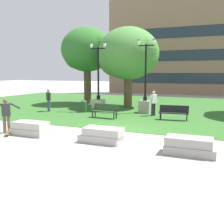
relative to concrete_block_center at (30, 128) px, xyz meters
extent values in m
plane|color=#A3A09B|center=(3.49, 2.32, -0.31)|extent=(140.00, 140.00, 0.00)
cube|color=#336628|center=(3.49, 12.32, -0.30)|extent=(40.00, 20.00, 0.02)
cube|color=#B2ADA3|center=(-0.02, 0.00, -0.15)|extent=(1.80, 0.90, 0.32)
cube|color=#BBB6AB|center=(0.03, 0.00, 0.17)|extent=(1.66, 0.83, 0.32)
cube|color=#B2ADA3|center=(3.70, 0.07, -0.15)|extent=(1.80, 0.90, 0.32)
cube|color=#BBB6AB|center=(3.82, 0.07, 0.17)|extent=(1.66, 0.83, 0.32)
cube|color=#9E9991|center=(7.43, -0.24, -0.15)|extent=(1.80, 0.90, 0.32)
cube|color=#A6A098|center=(7.37, -0.24, 0.17)|extent=(1.66, 0.83, 0.32)
cylinder|color=brown|center=(-1.24, -0.08, 0.12)|extent=(0.15, 0.15, 0.86)
cylinder|color=brown|center=(-1.38, -0.23, 0.12)|extent=(0.15, 0.15, 0.86)
cube|color=#2D2D30|center=(-1.31, -0.15, 0.85)|extent=(0.44, 0.46, 0.60)
cylinder|color=#2D2D30|center=(-1.14, 0.28, 1.01)|extent=(0.42, 0.46, 0.37)
sphere|color=brown|center=(-1.31, -0.15, 1.29)|extent=(0.22, 0.22, 0.22)
cube|color=olive|center=(-0.97, -0.42, -0.22)|extent=(0.58, 0.79, 0.02)
cube|color=olive|center=(-0.74, -0.80, -0.20)|extent=(0.23, 0.21, 0.06)
cube|color=olive|center=(-1.20, -0.03, -0.20)|extent=(0.23, 0.21, 0.06)
cylinder|color=silver|center=(-0.76, -0.55, -0.28)|extent=(0.05, 0.06, 0.06)
cylinder|color=silver|center=(-0.95, -0.66, -0.28)|extent=(0.05, 0.06, 0.06)
cylinder|color=silver|center=(-0.99, -0.17, -0.28)|extent=(0.05, 0.06, 0.06)
cylinder|color=silver|center=(-1.17, -0.29, -0.28)|extent=(0.05, 0.06, 0.06)
cube|color=#284723|center=(1.40, 5.52, 0.15)|extent=(1.84, 0.62, 0.05)
cube|color=#284723|center=(1.42, 5.77, 0.38)|extent=(1.80, 0.31, 0.46)
cube|color=black|center=(0.56, 5.60, 0.27)|extent=(0.10, 0.40, 0.04)
cube|color=black|center=(2.23, 5.43, 0.27)|extent=(0.10, 0.40, 0.04)
cylinder|color=black|center=(0.59, 5.44, -0.08)|extent=(0.07, 0.07, 0.41)
cylinder|color=black|center=(2.18, 5.28, -0.08)|extent=(0.07, 0.07, 0.41)
cylinder|color=black|center=(0.62, 5.76, -0.08)|extent=(0.07, 0.07, 0.41)
cylinder|color=black|center=(2.21, 5.60, -0.08)|extent=(0.07, 0.07, 0.41)
cube|color=black|center=(5.70, 6.48, 0.15)|extent=(1.83, 0.61, 0.05)
cube|color=black|center=(5.68, 6.73, 0.38)|extent=(1.80, 0.29, 0.46)
cube|color=black|center=(4.87, 6.40, 0.27)|extent=(0.10, 0.40, 0.04)
cube|color=black|center=(6.54, 6.56, 0.27)|extent=(0.10, 0.40, 0.04)
cylinder|color=black|center=(4.92, 6.25, -0.08)|extent=(0.07, 0.07, 0.41)
cylinder|color=black|center=(6.51, 6.40, -0.08)|extent=(0.07, 0.07, 0.41)
cylinder|color=black|center=(4.89, 6.57, -0.08)|extent=(0.07, 0.07, 0.41)
cylinder|color=black|center=(6.48, 6.72, -0.08)|extent=(0.07, 0.07, 0.41)
cube|color=#ADA89E|center=(-0.31, 8.23, 0.16)|extent=(0.80, 0.80, 0.90)
cylinder|color=black|center=(-0.31, 8.23, 0.76)|extent=(0.28, 0.28, 0.30)
cylinder|color=black|center=(-0.31, 8.23, 2.57)|extent=(0.14, 0.14, 3.91)
cube|color=black|center=(-0.31, 8.23, 4.42)|extent=(1.10, 0.08, 0.08)
ellipsoid|color=white|center=(-0.86, 8.23, 4.66)|extent=(0.22, 0.22, 0.36)
cone|color=black|center=(-0.86, 8.23, 4.86)|extent=(0.20, 0.20, 0.13)
ellipsoid|color=white|center=(0.24, 8.23, 4.66)|extent=(0.22, 0.22, 0.36)
cone|color=black|center=(0.24, 8.23, 4.86)|extent=(0.20, 0.20, 0.13)
cube|color=gray|center=(3.24, 8.75, 0.16)|extent=(0.80, 0.80, 0.90)
cylinder|color=black|center=(3.24, 8.75, 0.76)|extent=(0.28, 0.28, 0.30)
cylinder|color=black|center=(3.24, 8.75, 2.63)|extent=(0.14, 0.14, 4.04)
cube|color=black|center=(3.24, 8.75, 4.55)|extent=(1.10, 0.08, 0.08)
ellipsoid|color=white|center=(2.69, 8.75, 4.79)|extent=(0.22, 0.22, 0.36)
cone|color=black|center=(2.69, 8.75, 4.99)|extent=(0.20, 0.20, 0.13)
ellipsoid|color=white|center=(3.79, 8.75, 4.79)|extent=(0.22, 0.22, 0.36)
cone|color=black|center=(3.79, 8.75, 4.99)|extent=(0.20, 0.20, 0.13)
cylinder|color=brown|center=(-3.34, 12.19, 1.58)|extent=(0.68, 0.68, 3.74)
ellipsoid|color=#2D6B28|center=(-3.34, 12.19, 4.76)|extent=(4.76, 4.76, 4.05)
sphere|color=#2D6B28|center=(-4.65, 12.67, 4.29)|extent=(2.62, 2.62, 2.62)
sphere|color=#2D6B28|center=(-2.15, 11.71, 5.00)|extent=(2.38, 2.38, 2.38)
cylinder|color=brown|center=(1.03, 11.28, 1.27)|extent=(0.70, 0.70, 3.11)
ellipsoid|color=#4C893D|center=(1.03, 11.28, 4.23)|extent=(5.11, 5.11, 4.34)
sphere|color=#4C893D|center=(-0.38, 11.79, 3.72)|extent=(2.81, 2.81, 2.81)
sphere|color=#4C893D|center=(2.30, 10.77, 4.48)|extent=(2.55, 2.55, 2.55)
cylinder|color=#234C28|center=(-1.08, 7.30, 0.11)|extent=(0.48, 0.48, 0.80)
cone|color=#234C28|center=(-1.08, 7.30, 0.59)|extent=(0.49, 0.49, 0.16)
cylinder|color=#384C7A|center=(-3.67, 6.56, 0.14)|extent=(0.15, 0.15, 0.86)
cylinder|color=#384C7A|center=(-3.83, 6.68, 0.14)|extent=(0.15, 0.15, 0.86)
cube|color=#2D2D30|center=(-3.75, 6.62, 0.87)|extent=(0.46, 0.43, 0.60)
cylinder|color=#2D2D30|center=(-3.54, 6.47, 0.90)|extent=(0.16, 0.15, 0.56)
cylinder|color=#2D2D30|center=(-3.96, 6.77, 0.90)|extent=(0.16, 0.15, 0.56)
sphere|color=#9E7051|center=(-3.75, 6.62, 1.31)|extent=(0.22, 0.22, 0.22)
cylinder|color=#28282D|center=(4.17, 7.75, 0.14)|extent=(0.15, 0.15, 0.86)
cylinder|color=#28282D|center=(4.07, 7.57, 0.14)|extent=(0.15, 0.15, 0.86)
cube|color=white|center=(4.12, 7.66, 0.87)|extent=(0.41, 0.47, 0.60)
cylinder|color=white|center=(4.25, 7.93, 0.90)|extent=(0.18, 0.21, 0.56)
cylinder|color=white|center=(4.00, 7.39, 0.90)|extent=(0.18, 0.21, 0.56)
sphere|color=tan|center=(4.12, 7.66, 1.31)|extent=(0.22, 0.22, 0.22)
cube|color=#8E6B56|center=(4.90, 26.82, 6.28)|extent=(24.10, 1.00, 13.18)
cube|color=#232D3D|center=(4.90, 26.30, 1.89)|extent=(18.08, 0.03, 1.40)
cube|color=#232D3D|center=(4.90, 26.30, 4.89)|extent=(18.08, 0.03, 1.40)
cube|color=#232D3D|center=(4.90, 26.30, 7.89)|extent=(18.08, 0.03, 1.40)
camera|label=1|loc=(8.34, -9.83, 2.65)|focal=42.00mm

